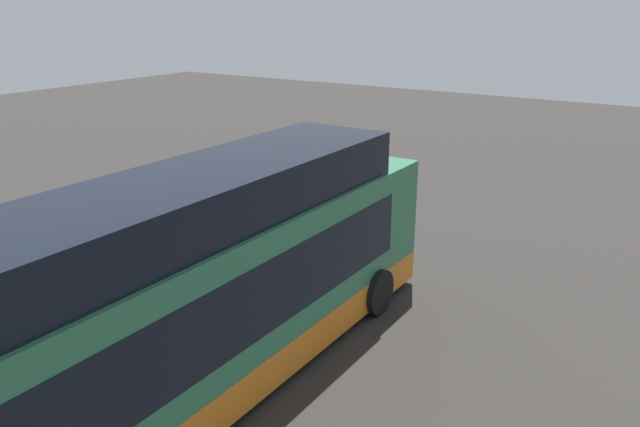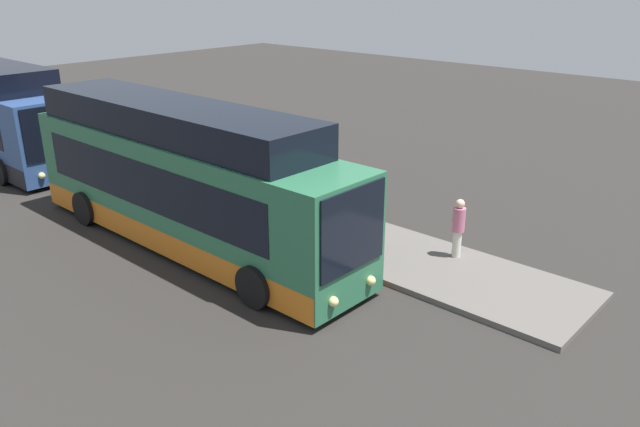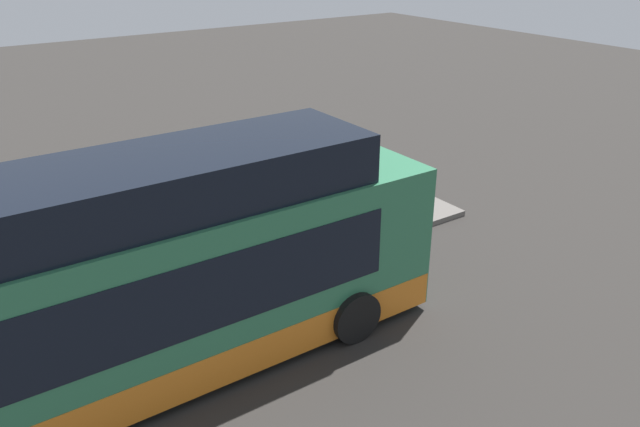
{
  "view_description": "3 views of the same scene",
  "coord_description": "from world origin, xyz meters",
  "px_view_note": "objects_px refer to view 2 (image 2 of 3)",
  "views": [
    {
      "loc": [
        -7.62,
        -7.18,
        6.75
      ],
      "look_at": [
        4.25,
        0.52,
        1.95
      ],
      "focal_mm": 35.0,
      "sensor_mm": 36.0,
      "label": 1
    },
    {
      "loc": [
        13.65,
        -9.93,
        7.37
      ],
      "look_at": [
        4.25,
        0.52,
        1.95
      ],
      "focal_mm": 35.0,
      "sensor_mm": 36.0,
      "label": 2
    },
    {
      "loc": [
        -2.53,
        -9.34,
        7.39
      ],
      "look_at": [
        4.25,
        0.52,
        1.95
      ],
      "focal_mm": 35.0,
      "sensor_mm": 36.0,
      "label": 3
    }
  ],
  "objects_px": {
    "passenger_boarding": "(269,191)",
    "sign_post": "(297,154)",
    "suitcase": "(352,230)",
    "passenger_with_bags": "(373,208)",
    "bus_lead": "(184,183)",
    "passenger_waiting": "(458,226)"
  },
  "relations": [
    {
      "from": "sign_post",
      "to": "bus_lead",
      "type": "bearing_deg",
      "value": -95.48
    },
    {
      "from": "bus_lead",
      "to": "suitcase",
      "type": "relative_size",
      "value": 12.98
    },
    {
      "from": "passenger_waiting",
      "to": "bus_lead",
      "type": "bearing_deg",
      "value": -128.94
    },
    {
      "from": "passenger_boarding",
      "to": "sign_post",
      "type": "distance_m",
      "value": 1.8
    },
    {
      "from": "sign_post",
      "to": "suitcase",
      "type": "bearing_deg",
      "value": -19.27
    },
    {
      "from": "passenger_with_bags",
      "to": "suitcase",
      "type": "bearing_deg",
      "value": -49.29
    },
    {
      "from": "bus_lead",
      "to": "suitcase",
      "type": "distance_m",
      "value": 4.93
    },
    {
      "from": "passenger_boarding",
      "to": "suitcase",
      "type": "distance_m",
      "value": 3.03
    },
    {
      "from": "passenger_boarding",
      "to": "passenger_with_bags",
      "type": "height_order",
      "value": "passenger_with_bags"
    },
    {
      "from": "passenger_boarding",
      "to": "bus_lead",
      "type": "bearing_deg",
      "value": -144.46
    },
    {
      "from": "passenger_boarding",
      "to": "passenger_waiting",
      "type": "relative_size",
      "value": 1.07
    },
    {
      "from": "bus_lead",
      "to": "passenger_boarding",
      "type": "distance_m",
      "value": 2.77
    },
    {
      "from": "suitcase",
      "to": "sign_post",
      "type": "relative_size",
      "value": 0.34
    },
    {
      "from": "sign_post",
      "to": "passenger_with_bags",
      "type": "bearing_deg",
      "value": -10.37
    },
    {
      "from": "passenger_boarding",
      "to": "sign_post",
      "type": "height_order",
      "value": "sign_post"
    },
    {
      "from": "bus_lead",
      "to": "sign_post",
      "type": "relative_size",
      "value": 4.36
    },
    {
      "from": "bus_lead",
      "to": "sign_post",
      "type": "bearing_deg",
      "value": 84.52
    },
    {
      "from": "passenger_waiting",
      "to": "passenger_with_bags",
      "type": "distance_m",
      "value": 2.48
    },
    {
      "from": "bus_lead",
      "to": "passenger_boarding",
      "type": "xyz_separation_m",
      "value": [
        0.72,
        2.57,
        -0.72
      ]
    },
    {
      "from": "passenger_waiting",
      "to": "sign_post",
      "type": "relative_size",
      "value": 0.59
    },
    {
      "from": "sign_post",
      "to": "passenger_boarding",
      "type": "bearing_deg",
      "value": -78.57
    },
    {
      "from": "passenger_with_bags",
      "to": "sign_post",
      "type": "relative_size",
      "value": 0.64
    }
  ]
}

